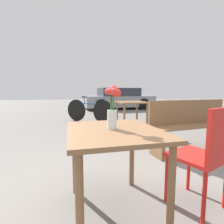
% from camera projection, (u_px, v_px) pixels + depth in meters
% --- Properties ---
extents(ground_plane, '(40.00, 40.00, 0.00)m').
position_uv_depth(ground_plane, '(113.00, 212.00, 1.45)').
color(ground_plane, slate).
extents(table_front, '(0.77, 0.90, 0.70)m').
position_uv_depth(table_front, '(114.00, 143.00, 1.38)').
color(table_front, brown).
rests_on(table_front, ground_plane).
extents(flower_vase, '(0.13, 0.13, 0.34)m').
position_uv_depth(flower_vase, '(113.00, 107.00, 1.35)').
color(flower_vase, silver).
rests_on(flower_vase, table_front).
extents(cafe_chair, '(0.53, 0.53, 0.88)m').
position_uv_depth(cafe_chair, '(207.00, 152.00, 1.42)').
color(cafe_chair, red).
rests_on(cafe_chair, ground_plane).
extents(bench_near, '(1.56, 0.62, 0.85)m').
position_uv_depth(bench_near, '(191.00, 124.00, 2.89)').
color(bench_near, brown).
rests_on(bench_near, ground_plane).
extents(table_back, '(0.72, 0.81, 0.75)m').
position_uv_depth(table_back, '(131.00, 107.00, 4.25)').
color(table_back, brown).
rests_on(table_back, ground_plane).
extents(bicycle, '(1.44, 1.07, 0.83)m').
position_uv_depth(bicycle, '(89.00, 111.00, 5.62)').
color(bicycle, black).
rests_on(bicycle, ground_plane).
extents(parked_car, '(4.02, 2.23, 1.17)m').
position_uv_depth(parked_car, '(118.00, 99.00, 9.92)').
color(parked_car, gray).
rests_on(parked_car, ground_plane).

